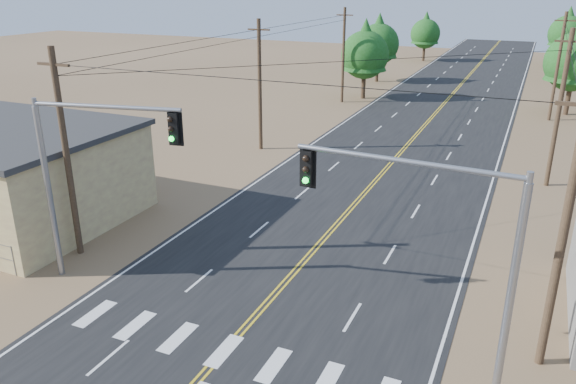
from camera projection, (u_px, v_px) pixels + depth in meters
The scene contains 14 objects.
road at pixel (382, 173), 39.22m from camera, with size 15.00×200.00×0.02m, color black.
utility_pole_left_near at pixel (66, 154), 26.02m from camera, with size 1.80×0.30×10.00m.
utility_pole_left_mid at pixel (260, 85), 43.10m from camera, with size 1.80×0.30×10.00m.
utility_pole_left_far at pixel (343, 55), 60.19m from camera, with size 1.80×0.30×10.00m.
utility_pole_right_near at pixel (564, 231), 18.04m from camera, with size 1.80×0.30×10.00m.
utility_pole_right_mid at pixel (559, 109), 35.13m from camera, with size 1.80×0.30×10.00m.
utility_pole_right_far at pixel (558, 66), 52.21m from camera, with size 1.80×0.30×10.00m.
signal_mast_left at pixel (83, 163), 23.52m from camera, with size 6.42×1.59×8.15m.
signal_mast_right at pixel (444, 239), 16.95m from camera, with size 7.13×0.71×7.81m.
tree_left_near at pixel (365, 50), 62.10m from camera, with size 5.28×5.28×8.81m.
tree_left_mid at pixel (379, 40), 72.61m from camera, with size 5.27×5.27×8.78m.
tree_left_far at pixel (426, 31), 91.69m from camera, with size 4.76×4.76×7.93m.
tree_right_near at pixel (576, 56), 54.23m from camera, with size 5.65×5.65×9.42m.
tree_right_far at pixel (567, 30), 85.03m from camera, with size 5.42×5.42×9.03m.
Camera 1 is at (9.05, -6.62, 12.68)m, focal length 35.00 mm.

